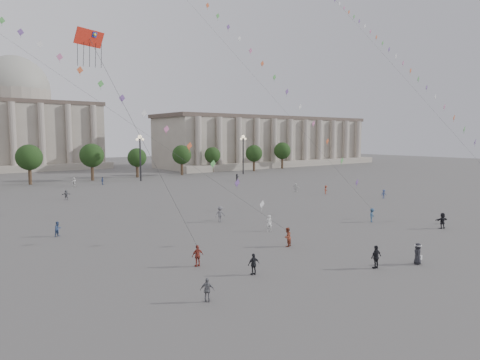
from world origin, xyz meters
TOP-DOWN VIEW (x-y plane):
  - ground at (0.00, 0.00)m, footprint 360.00×360.00m
  - hall_east at (75.00, 93.89)m, footprint 84.00×26.22m
  - hall_central at (0.00, 129.22)m, footprint 48.30×34.30m
  - tree_row at (0.00, 78.00)m, footprint 137.12×5.12m
  - lamp_post_mid_east at (15.00, 70.00)m, footprint 2.00×0.90m
  - lamp_post_far_east at (45.00, 70.00)m, footprint 2.00×0.90m
  - person_crowd_0 at (5.30, 68.00)m, footprint 0.93×0.99m
  - person_crowd_3 at (20.68, 1.66)m, footprint 1.76×1.00m
  - person_crowd_4 at (-0.60, 68.00)m, footprint 1.68×1.66m
  - person_crowd_6 at (2.75, 19.87)m, footprint 1.37×0.96m
  - person_crowd_7 at (30.28, 34.74)m, footprint 1.33×1.34m
  - person_crowd_8 at (32.04, 28.91)m, footprint 1.17×0.95m
  - person_crowd_9 at (32.82, 56.60)m, footprint 1.53×1.22m
  - person_crowd_12 at (-7.01, 50.11)m, footprint 1.60×0.96m
  - person_crowd_13 at (4.15, 12.48)m, footprint 0.78×0.67m
  - person_crowd_14 at (35.80, 19.54)m, footprint 1.10×0.90m
  - person_crowd_18 at (-14.96, 23.94)m, footprint 0.95×0.87m
  - tourist_0 at (-8.78, 6.35)m, footprint 1.05×0.48m
  - tourist_1 at (-6.51, 2.02)m, footprint 1.01×0.52m
  - tourist_3 at (-12.17, -0.32)m, footprint 0.92×0.90m
  - tourist_4 at (2.18, -2.62)m, footprint 1.11×0.52m
  - kite_flyer_0 at (1.23, 6.50)m, footprint 1.08×0.96m
  - kite_flyer_1 at (17.40, 8.65)m, footprint 1.25×0.96m
  - hat_person at (5.83, -4.01)m, footprint 1.02×0.98m
  - dragon_kite at (-16.42, 7.35)m, footprint 4.99×1.30m
  - kite_train_west at (-15.50, 29.43)m, footprint 31.42×42.28m
  - kite_train_mid at (10.61, 34.29)m, footprint 13.33×47.73m
  - kite_train_east at (38.14, 19.00)m, footprint 16.23×41.46m

SIDE VIEW (x-z plane):
  - ground at x=0.00m, z-range 0.00..0.00m
  - person_crowd_14 at x=35.80m, z-range 0.00..1.49m
  - tourist_3 at x=-12.17m, z-range 0.00..1.55m
  - person_crowd_7 at x=30.28m, z-range 0.00..1.55m
  - person_crowd_8 at x=32.04m, z-range 0.00..1.58m
  - person_crowd_18 at x=-14.96m, z-range 0.00..1.58m
  - person_crowd_9 at x=32.82m, z-range 0.00..1.63m
  - person_crowd_0 at x=5.30m, z-range 0.00..1.64m
  - tourist_1 at x=-6.51m, z-range 0.00..1.64m
  - person_crowd_12 at x=-7.01m, z-range 0.00..1.65m
  - kite_flyer_1 at x=17.40m, z-range 0.00..1.71m
  - tourist_0 at x=-8.78m, z-range 0.00..1.75m
  - person_crowd_3 at x=20.68m, z-range 0.00..1.81m
  - hat_person at x=5.83m, z-range 0.03..1.79m
  - person_crowd_13 at x=4.15m, z-range 0.00..1.83m
  - kite_flyer_0 at x=1.23m, z-range 0.00..1.83m
  - tourist_4 at x=2.18m, z-range 0.00..1.86m
  - person_crowd_4 at x=-0.60m, z-range 0.00..1.94m
  - person_crowd_6 at x=2.75m, z-range 0.00..1.94m
  - tree_row at x=0.00m, z-range 1.39..9.39m
  - lamp_post_mid_east at x=15.00m, z-range 2.03..12.68m
  - lamp_post_far_east at x=45.00m, z-range 2.03..12.68m
  - hall_east at x=75.00m, z-range -0.17..17.03m
  - hall_central at x=0.00m, z-range -3.52..31.98m
  - dragon_kite at x=-16.42m, z-range 7.55..24.81m
  - kite_train_west at x=-15.50m, z-range -11.70..52.48m
  - kite_train_east at x=38.14m, z-range -7.31..51.88m
  - kite_train_mid at x=10.61m, z-range -6.50..65.09m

